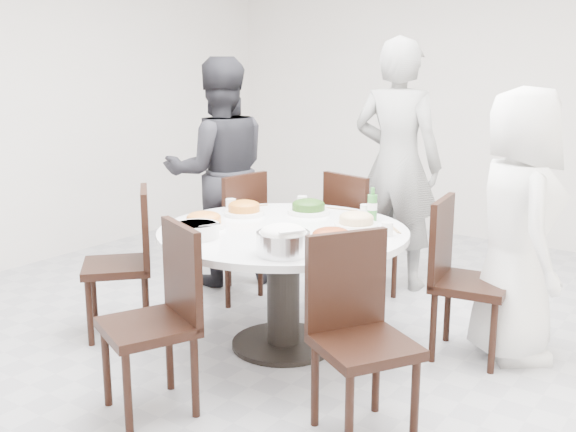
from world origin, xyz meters
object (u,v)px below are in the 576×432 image
Objects in this scene: chair_nw at (227,235)px; soup_bowl at (196,230)px; diner_middle at (397,165)px; diner_left at (219,172)px; chair_se at (365,341)px; beverage_bottle at (372,204)px; chair_ne at (472,281)px; chair_n at (363,236)px; rice_bowl at (283,243)px; chair_sw at (117,263)px; dining_table at (283,288)px; chair_s at (147,322)px; diner_right at (517,226)px.

soup_bowl is at bearing 37.14° from chair_nw.
diner_middle is 1.38m from diner_left.
chair_se is 4.51× the size of beverage_bottle.
diner_left is (-2.15, 0.25, 0.41)m from chair_ne.
beverage_bottle reaches higher than chair_n.
chair_ne is 3.39× the size of rice_bowl.
chair_n is 1.00m from chair_nw.
beverage_bottle reaches higher than chair_sw.
diner_middle reaches higher than chair_n.
soup_bowl is at bearing 43.12° from chair_sw.
rice_bowl is at bearing -90.78° from beverage_bottle.
beverage_bottle reaches higher than chair_se.
dining_table is 5.36× the size of rice_bowl.
diner_right is at bearing 77.51° from chair_s.
diner_middle is at bearing 160.88° from diner_left.
chair_s is 2.56m from diner_middle.
chair_n is at bearing 53.50° from chair_ne.
chair_n and chair_sw have the same top height.
diner_right reaches higher than rice_bowl.
chair_nw is at bearing 42.22° from diner_middle.
chair_se is at bearing -62.94° from beverage_bottle.
diner_middle reaches higher than chair_nw.
diner_right reaches higher than chair_s.
diner_left is 1.91m from rice_bowl.
diner_right is at bearing 140.37° from diner_middle.
dining_table is 0.78× the size of diner_middle.
rice_bowl is at bearing 57.27° from chair_nw.
diner_right reaches higher than chair_n.
diner_middle is 9.07× the size of beverage_bottle.
dining_table is 1.04m from chair_s.
rice_bowl is at bearing 107.54° from diner_right.
chair_ne is 1.00× the size of chair_s.
chair_sw is 1.28m from diner_left.
chair_ne is 0.50× the size of diner_middle.
chair_se is (1.89, -0.18, 0.00)m from chair_sw.
diner_middle is at bearing 111.41° from chair_s.
chair_s reaches higher than rice_bowl.
rice_bowl is (1.48, -1.21, -0.07)m from diner_left.
chair_ne is at bearing 0.91° from beverage_bottle.
beverage_bottle is (0.31, -0.97, -0.10)m from diner_middle.
diner_right is 1.41m from diner_middle.
chair_s is 0.70m from soup_bowl.
diner_right is at bearing 30.30° from dining_table.
chair_n is 0.78m from beverage_bottle.
chair_nw is (-0.82, -0.57, 0.00)m from chair_n.
diner_right is 0.87m from beverage_bottle.
chair_n is 3.39× the size of rice_bowl.
chair_s is at bearing 70.59° from diner_left.
diner_right is (0.19, 0.18, 0.32)m from chair_ne.
chair_se is 3.62× the size of soup_bowl.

